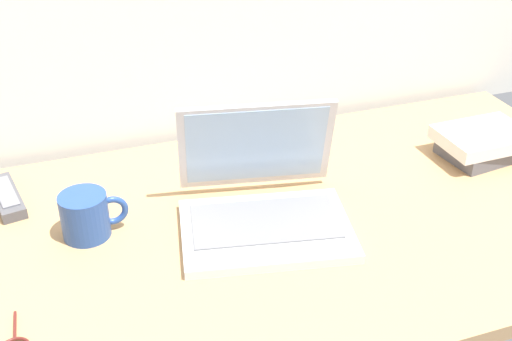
% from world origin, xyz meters
% --- Properties ---
extents(desk, '(1.60, 0.76, 0.03)m').
position_xyz_m(desk, '(0.00, 0.00, 0.01)').
color(desk, tan).
rests_on(desk, ground).
extents(laptop, '(0.35, 0.33, 0.21)m').
position_xyz_m(laptop, '(0.03, 0.01, 0.08)').
color(laptop, silver).
rests_on(laptop, desk).
extents(coffee_mug, '(0.12, 0.09, 0.09)m').
position_xyz_m(coffee_mug, '(-0.29, 0.07, 0.07)').
color(coffee_mug, '#26478C').
rests_on(coffee_mug, desk).
extents(remote_control_near, '(0.07, 0.17, 0.02)m').
position_xyz_m(remote_control_near, '(-0.43, 0.24, 0.04)').
color(remote_control_near, '#4C4C51').
rests_on(remote_control_near, desk).
extents(book_stack, '(0.20, 0.14, 0.06)m').
position_xyz_m(book_stack, '(0.57, 0.09, 0.06)').
color(book_stack, '#595960').
rests_on(book_stack, desk).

